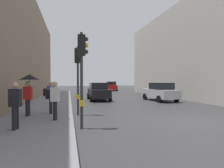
{
  "coord_description": "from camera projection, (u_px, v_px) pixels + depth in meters",
  "views": [
    {
      "loc": [
        -5.8,
        -7.77,
        1.99
      ],
      "look_at": [
        -1.94,
        8.66,
        1.65
      ],
      "focal_mm": 29.69,
      "sensor_mm": 36.0,
      "label": 1
    }
  ],
  "objects": [
    {
      "name": "traffic_light_near_left",
      "position": [
        82.0,
        63.0,
        7.55
      ],
      "size": [
        0.43,
        0.25,
        3.94
      ],
      "color": "#2D2D2D",
      "rests_on": "ground"
    },
    {
      "name": "car_silver_hatchback",
      "position": [
        160.0,
        92.0,
        17.91
      ],
      "size": [
        2.24,
        4.31,
        1.76
      ],
      "color": "#BCBCC1",
      "rests_on": "ground"
    },
    {
      "name": "building_facade_right",
      "position": [
        215.0,
        54.0,
        22.45
      ],
      "size": [
        12.0,
        24.02,
        10.34
      ],
      "primitive_type": "cube",
      "color": "#B2ADA3",
      "rests_on": "ground"
    },
    {
      "name": "pedestrian_with_black_backpack",
      "position": [
        54.0,
        98.0,
        8.55
      ],
      "size": [
        0.62,
        0.36,
        1.77
      ],
      "color": "black",
      "rests_on": "sidewalk_kerb"
    },
    {
      "name": "car_red_sedan",
      "position": [
        111.0,
        86.0,
        35.72
      ],
      "size": [
        2.24,
        4.31,
        1.76
      ],
      "color": "red",
      "rests_on": "ground"
    },
    {
      "name": "sidewalk_kerb",
      "position": [
        47.0,
        107.0,
        13.09
      ],
      "size": [
        3.47,
        40.0,
        0.16
      ],
      "primitive_type": "cube",
      "color": "gray",
      "rests_on": "ground"
    },
    {
      "name": "pedestrian_in_dark_coat",
      "position": [
        15.0,
        103.0,
        6.87
      ],
      "size": [
        0.44,
        0.36,
        1.77
      ],
      "color": "black",
      "rests_on": "sidewalk_kerb"
    },
    {
      "name": "pedestrian_with_grey_backpack",
      "position": [
        50.0,
        95.0,
        10.18
      ],
      "size": [
        0.63,
        0.37,
        1.77
      ],
      "color": "black",
      "rests_on": "sidewalk_kerb"
    },
    {
      "name": "traffic_light_near_right",
      "position": [
        78.0,
        68.0,
        10.48
      ],
      "size": [
        0.45,
        0.36,
        3.91
      ],
      "color": "#2D2D2D",
      "rests_on": "ground"
    },
    {
      "name": "ground_plane",
      "position": [
        192.0,
        122.0,
        8.92
      ],
      "size": [
        120.0,
        120.0,
        0.0
      ],
      "primitive_type": "plane",
      "color": "#38383A"
    },
    {
      "name": "pedestrian_with_umbrella",
      "position": [
        29.0,
        83.0,
        9.48
      ],
      "size": [
        1.0,
        1.0,
        2.14
      ],
      "color": "black",
      "rests_on": "sidewalk_kerb"
    },
    {
      "name": "car_dark_suv",
      "position": [
        98.0,
        91.0,
        18.58
      ],
      "size": [
        2.04,
        4.21,
        1.76
      ],
      "color": "black",
      "rests_on": "ground"
    }
  ]
}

